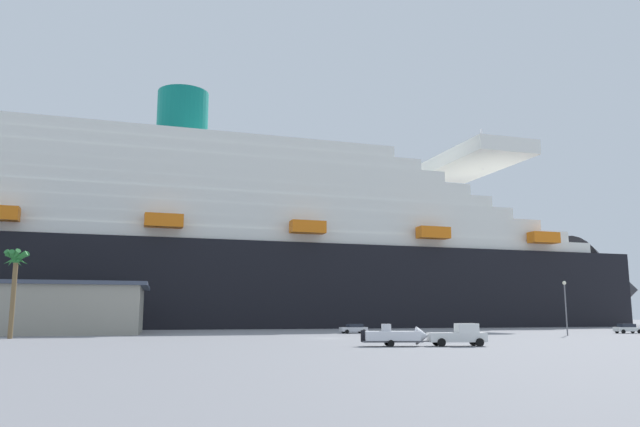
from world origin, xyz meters
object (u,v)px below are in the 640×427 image
cruise_ship (275,254)px  street_lamp (565,300)px  pickup_truck (459,335)px  parked_car_silver_sedan (354,328)px  small_boat_on_trailer (399,336)px  parked_car_white_van (628,328)px  palm_tree (15,267)px

cruise_ship → street_lamp: 79.47m
pickup_truck → parked_car_silver_sedan: (3.57, 43.44, -0.21)m
small_boat_on_trailer → parked_car_white_van: small_boat_on_trailer is taller
cruise_ship → parked_car_silver_sedan: size_ratio=48.42×
cruise_ship → palm_tree: cruise_ship is taller
parked_car_silver_sedan → cruise_ship: bearing=93.3°
palm_tree → parked_car_silver_sedan: 52.10m
small_boat_on_trailer → parked_car_silver_sedan: (9.45, 42.21, -0.13)m
small_boat_on_trailer → palm_tree: bearing=142.3°
cruise_ship → small_boat_on_trailer: cruise_ship is taller
small_boat_on_trailer → parked_car_silver_sedan: size_ratio=1.61×
cruise_ship → pickup_truck: cruise_ship is taller
street_lamp → parked_car_silver_sedan: street_lamp is taller
street_lamp → parked_car_silver_sedan: bearing=145.5°
cruise_ship → parked_car_silver_sedan: (3.09, -53.45, -17.48)m
cruise_ship → palm_tree: size_ratio=19.10×
palm_tree → pickup_truck: bearing=-35.1°
small_boat_on_trailer → street_lamp: (36.80, 23.42, 4.30)m
cruise_ship → street_lamp: (30.44, -72.24, -13.05)m
street_lamp → palm_tree: bearing=174.0°
palm_tree → parked_car_silver_sedan: bearing=11.9°
cruise_ship → pickup_truck: size_ratio=37.58×
palm_tree → parked_car_silver_sedan: palm_tree is taller
pickup_truck → parked_car_white_van: pickup_truck is taller
parked_car_silver_sedan → small_boat_on_trailer: bearing=-102.6°
street_lamp → parked_car_silver_sedan: (-27.35, 18.79, -4.43)m
cruise_ship → parked_car_silver_sedan: 56.32m
small_boat_on_trailer → parked_car_white_van: size_ratio=1.61×
pickup_truck → street_lamp: 39.76m
parked_car_silver_sedan → parked_car_white_van: same height
small_boat_on_trailer → palm_tree: (-40.87, 31.60, 8.25)m
small_boat_on_trailer → parked_car_white_van: (54.01, 30.63, -0.13)m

